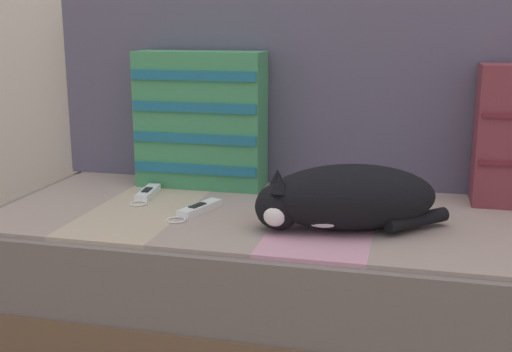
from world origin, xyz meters
TOP-DOWN VIEW (x-y plane):
  - couch at (-0.00, 0.16)m, footprint 1.79×0.79m
  - sofa_backrest at (0.00, 0.48)m, footprint 1.75×0.14m
  - throw_pillow_striped at (-0.41, 0.33)m, footprint 0.37×0.14m
  - sleeping_cat at (0.04, 0.01)m, footprint 0.44×0.29m
  - game_remote_near at (-0.33, 0.06)m, footprint 0.10×0.20m
  - game_remote_far at (-0.51, 0.18)m, footprint 0.06×0.19m

SIDE VIEW (x-z plane):
  - couch at x=0.00m, z-range 0.00..0.35m
  - game_remote_far at x=-0.51m, z-range 0.35..0.37m
  - game_remote_near at x=-0.33m, z-range 0.35..0.37m
  - sleeping_cat at x=0.04m, z-range 0.35..0.50m
  - throw_pillow_striped at x=-0.41m, z-range 0.35..0.75m
  - sofa_backrest at x=0.00m, z-range 0.35..0.93m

